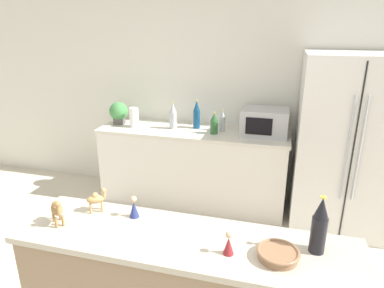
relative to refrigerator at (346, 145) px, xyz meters
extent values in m
cube|color=silver|center=(-1.29, 0.41, 0.40)|extent=(8.00, 0.06, 2.55)
cube|color=silver|center=(-1.57, 0.08, -0.45)|extent=(2.08, 0.60, 0.85)
cube|color=silver|center=(-1.57, 0.08, -0.01)|extent=(2.11, 0.63, 0.03)
cube|color=silver|center=(0.00, 0.00, 0.00)|extent=(0.92, 0.73, 1.75)
cube|color=black|center=(0.00, -0.37, 0.00)|extent=(0.01, 0.01, 1.68)
cylinder|color=#B2B5BA|center=(-0.05, -0.38, 0.09)|extent=(0.02, 0.02, 0.96)
cylinder|color=#B2B5BA|center=(0.05, -0.38, 0.09)|extent=(0.02, 0.02, 0.96)
cube|color=#B7AD99|center=(-1.06, -1.97, 0.04)|extent=(1.83, 0.48, 0.03)
cylinder|color=#595451|center=(-2.47, 0.10, 0.04)|extent=(0.14, 0.14, 0.07)
sphere|color=#478E4C|center=(-2.47, 0.10, 0.16)|extent=(0.21, 0.21, 0.21)
cylinder|color=white|center=(-2.24, 0.02, 0.12)|extent=(0.10, 0.10, 0.22)
cube|color=#B2B5BA|center=(-0.80, 0.10, 0.15)|extent=(0.48, 0.36, 0.28)
cube|color=black|center=(-0.84, -0.08, 0.15)|extent=(0.26, 0.01, 0.17)
cylinder|color=#B2B7BC|center=(-1.25, 0.13, 0.08)|extent=(0.06, 0.06, 0.15)
cone|color=#B2B7BC|center=(-1.25, 0.13, 0.19)|extent=(0.06, 0.06, 0.08)
cylinder|color=gold|center=(-1.25, 0.13, 0.24)|extent=(0.02, 0.02, 0.01)
cylinder|color=#2D6033|center=(-1.31, 0.00, 0.08)|extent=(0.08, 0.08, 0.15)
cone|color=#2D6033|center=(-1.31, 0.00, 0.19)|extent=(0.08, 0.08, 0.08)
cylinder|color=gold|center=(-1.31, 0.00, 0.24)|extent=(0.03, 0.03, 0.01)
cylinder|color=navy|center=(-1.54, 0.16, 0.11)|extent=(0.08, 0.08, 0.20)
cone|color=navy|center=(-1.54, 0.16, 0.27)|extent=(0.07, 0.07, 0.11)
cylinder|color=gold|center=(-1.54, 0.16, 0.33)|extent=(0.03, 0.03, 0.01)
cylinder|color=#B2B7BC|center=(-1.79, 0.07, 0.10)|extent=(0.08, 0.08, 0.19)
cone|color=#B2B7BC|center=(-1.79, 0.07, 0.25)|extent=(0.07, 0.07, 0.11)
cylinder|color=gold|center=(-1.79, 0.07, 0.31)|extent=(0.03, 0.03, 0.01)
cylinder|color=black|center=(-0.41, -1.90, 0.15)|extent=(0.08, 0.08, 0.19)
cone|color=black|center=(-0.41, -1.90, 0.30)|extent=(0.07, 0.07, 0.11)
cylinder|color=gold|center=(-0.41, -1.90, 0.35)|extent=(0.03, 0.03, 0.01)
cylinder|color=#8C6647|center=(-0.59, -2.01, 0.07)|extent=(0.19, 0.19, 0.04)
torus|color=#8C6647|center=(-0.59, -2.01, 0.09)|extent=(0.20, 0.20, 0.02)
ellipsoid|color=tan|center=(-1.65, -1.84, 0.14)|extent=(0.11, 0.10, 0.05)
sphere|color=tan|center=(-1.65, -1.84, 0.16)|extent=(0.04, 0.04, 0.04)
cylinder|color=tan|center=(-1.60, -1.82, 0.16)|extent=(0.02, 0.02, 0.05)
sphere|color=tan|center=(-1.60, -1.82, 0.19)|extent=(0.03, 0.03, 0.03)
cylinder|color=tan|center=(-1.63, -1.81, 0.08)|extent=(0.01, 0.01, 0.06)
cylinder|color=tan|center=(-1.61, -1.84, 0.08)|extent=(0.01, 0.01, 0.06)
cylinder|color=tan|center=(-1.68, -1.85, 0.08)|extent=(0.01, 0.01, 0.06)
cylinder|color=tan|center=(-1.67, -1.87, 0.08)|extent=(0.01, 0.01, 0.06)
ellipsoid|color=olive|center=(-1.79, -2.02, 0.15)|extent=(0.12, 0.12, 0.06)
sphere|color=olive|center=(-1.79, -2.02, 0.18)|extent=(0.04, 0.04, 0.04)
cylinder|color=olive|center=(-1.74, -2.06, 0.18)|extent=(0.02, 0.02, 0.06)
sphere|color=olive|center=(-1.74, -2.06, 0.21)|extent=(0.03, 0.03, 0.03)
cylinder|color=olive|center=(-1.75, -2.03, 0.09)|extent=(0.01, 0.01, 0.06)
cylinder|color=olive|center=(-1.77, -2.06, 0.09)|extent=(0.01, 0.01, 0.06)
cylinder|color=olive|center=(-1.80, -1.98, 0.09)|extent=(0.01, 0.01, 0.06)
cylinder|color=olive|center=(-1.82, -2.01, 0.09)|extent=(0.01, 0.01, 0.06)
cone|color=navy|center=(-1.40, -1.84, 0.10)|extent=(0.06, 0.06, 0.10)
sphere|color=tan|center=(-1.40, -1.84, 0.17)|extent=(0.04, 0.04, 0.04)
cone|color=maroon|center=(-0.82, -2.03, 0.10)|extent=(0.05, 0.05, 0.09)
sphere|color=tan|center=(-0.82, -2.03, 0.16)|extent=(0.03, 0.03, 0.03)
camera|label=1|loc=(-0.63, -3.43, 1.11)|focal=32.00mm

